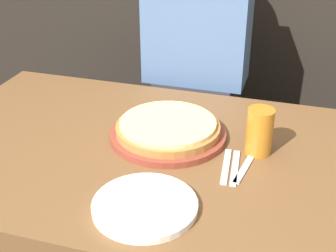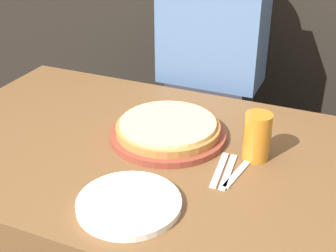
% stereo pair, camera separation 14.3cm
% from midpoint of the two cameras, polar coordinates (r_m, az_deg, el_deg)
% --- Properties ---
extents(dining_table, '(1.53, 0.89, 0.73)m').
position_cam_midpoint_polar(dining_table, '(1.60, -2.69, -14.57)').
color(dining_table, brown).
rests_on(dining_table, ground_plane).
extents(pizza_on_board, '(0.36, 0.36, 0.06)m').
position_cam_midpoint_polar(pizza_on_board, '(1.44, -2.85, -0.57)').
color(pizza_on_board, brown).
rests_on(pizza_on_board, dining_table).
extents(beer_glass, '(0.08, 0.08, 0.14)m').
position_cam_midpoint_polar(beer_glass, '(1.35, 8.16, -0.52)').
color(beer_glass, '#B7701E').
rests_on(beer_glass, dining_table).
extents(dinner_plate, '(0.26, 0.26, 0.02)m').
position_cam_midpoint_polar(dinner_plate, '(1.16, -6.43, -9.76)').
color(dinner_plate, white).
rests_on(dinner_plate, dining_table).
extents(fork, '(0.04, 0.18, 0.00)m').
position_cam_midpoint_polar(fork, '(1.31, 3.99, -5.01)').
color(fork, silver).
rests_on(fork, dining_table).
extents(dinner_knife, '(0.04, 0.18, 0.00)m').
position_cam_midpoint_polar(dinner_knife, '(1.30, 5.07, -5.18)').
color(dinner_knife, silver).
rests_on(dinner_knife, dining_table).
extents(spoon, '(0.04, 0.15, 0.00)m').
position_cam_midpoint_polar(spoon, '(1.30, 6.15, -5.34)').
color(spoon, silver).
rests_on(spoon, dining_table).
extents(diner_person, '(0.40, 0.21, 1.34)m').
position_cam_midpoint_polar(diner_person, '(1.94, 1.27, 4.29)').
color(diner_person, '#33333D').
rests_on(diner_person, ground_plane).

